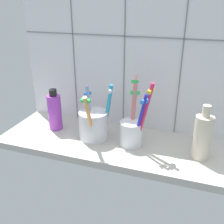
{
  "coord_description": "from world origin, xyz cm",
  "views": [
    {
      "loc": [
        20.63,
        -60.76,
        39.32
      ],
      "look_at": [
        0.0,
        -0.05,
        10.95
      ],
      "focal_mm": 41.86,
      "sensor_mm": 36.0,
      "label": 1
    }
  ],
  "objects_px": {
    "soap_bottle": "(55,111)",
    "toothbrush_cup_right": "(132,129)",
    "ceramic_vase": "(202,136)",
    "toothbrush_cup_left": "(94,124)"
  },
  "relations": [
    {
      "from": "toothbrush_cup_right",
      "to": "ceramic_vase",
      "type": "bearing_deg",
      "value": -2.3
    },
    {
      "from": "ceramic_vase",
      "to": "toothbrush_cup_right",
      "type": "bearing_deg",
      "value": 177.7
    },
    {
      "from": "ceramic_vase",
      "to": "soap_bottle",
      "type": "xyz_separation_m",
      "value": [
        -0.42,
        0.02,
        -0.0
      ]
    },
    {
      "from": "toothbrush_cup_left",
      "to": "toothbrush_cup_right",
      "type": "distance_m",
      "value": 0.11
    },
    {
      "from": "toothbrush_cup_left",
      "to": "ceramic_vase",
      "type": "relative_size",
      "value": 1.13
    },
    {
      "from": "toothbrush_cup_left",
      "to": "toothbrush_cup_right",
      "type": "xyz_separation_m",
      "value": [
        0.11,
        0.0,
        0.0
      ]
    },
    {
      "from": "toothbrush_cup_right",
      "to": "soap_bottle",
      "type": "xyz_separation_m",
      "value": [
        -0.25,
        0.02,
        0.01
      ]
    },
    {
      "from": "toothbrush_cup_left",
      "to": "ceramic_vase",
      "type": "xyz_separation_m",
      "value": [
        0.29,
        -0.0,
        0.01
      ]
    },
    {
      "from": "toothbrush_cup_right",
      "to": "toothbrush_cup_left",
      "type": "bearing_deg",
      "value": -178.43
    },
    {
      "from": "soap_bottle",
      "to": "toothbrush_cup_right",
      "type": "bearing_deg",
      "value": -3.68
    }
  ]
}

